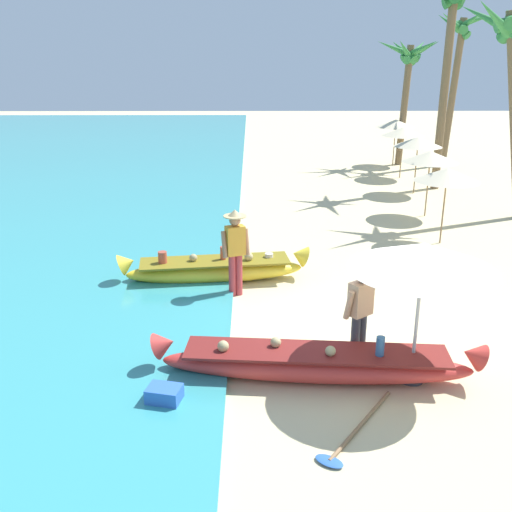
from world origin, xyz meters
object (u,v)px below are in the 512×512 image
object	(u,v)px
person_tourist_customer	(360,310)
palm_tree_mid_cluster	(459,45)
patio_umbrella_large	(423,257)
palm_tree_leaning_seaward	(409,63)
paddle	(352,435)
boat_yellow_midground	(215,269)
cooler_box	(165,397)
palm_tree_tall_inland	(510,48)
boat_red_foreground	(315,364)
palm_tree_far_behind	(452,25)
person_vendor_hatted	(235,247)

from	to	relation	value
person_tourist_customer	palm_tree_mid_cluster	size ratio (longest dim) A/B	0.25
patio_umbrella_large	palm_tree_leaning_seaward	world-z (taller)	palm_tree_leaning_seaward
person_tourist_customer	paddle	world-z (taller)	person_tourist_customer
boat_yellow_midground	patio_umbrella_large	distance (m)	5.33
palm_tree_leaning_seaward	cooler_box	size ratio (longest dim) A/B	11.31
palm_tree_tall_inland	paddle	xyz separation A→B (m)	(-5.65, -10.31, -4.65)
boat_red_foreground	patio_umbrella_large	world-z (taller)	patio_umbrella_large
palm_tree_leaning_seaward	cooler_box	bearing A→B (deg)	-112.83
palm_tree_far_behind	paddle	distance (m)	16.03
patio_umbrella_large	person_vendor_hatted	bearing A→B (deg)	129.53
boat_red_foreground	palm_tree_far_behind	world-z (taller)	palm_tree_far_behind
boat_yellow_midground	palm_tree_leaning_seaward	bearing A→B (deg)	61.87
person_tourist_customer	palm_tree_far_behind	distance (m)	13.90
palm_tree_tall_inland	palm_tree_mid_cluster	bearing A→B (deg)	80.35
palm_tree_tall_inland	paddle	size ratio (longest dim) A/B	3.61
cooler_box	palm_tree_leaning_seaward	bearing A→B (deg)	80.31
patio_umbrella_large	palm_tree_mid_cluster	size ratio (longest dim) A/B	0.35
patio_umbrella_large	palm_tree_mid_cluster	world-z (taller)	palm_tree_mid_cluster
boat_yellow_midground	palm_tree_tall_inland	size ratio (longest dim) A/B	0.68
palm_tree_leaning_seaward	palm_tree_mid_cluster	world-z (taller)	palm_tree_mid_cluster
palm_tree_far_behind	cooler_box	distance (m)	16.38
boat_yellow_midground	palm_tree_mid_cluster	xyz separation A→B (m)	(9.08, 13.23, 4.56)
person_vendor_hatted	palm_tree_leaning_seaward	world-z (taller)	palm_tree_leaning_seaward
palm_tree_leaning_seaward	paddle	distance (m)	19.93
boat_yellow_midground	palm_tree_leaning_seaward	distance (m)	15.76
patio_umbrella_large	palm_tree_mid_cluster	xyz separation A→B (m)	(5.96, 17.21, 2.90)
patio_umbrella_large	palm_tree_far_behind	size ratio (longest dim) A/B	0.31
person_vendor_hatted	cooler_box	size ratio (longest dim) A/B	3.86
boat_yellow_midground	person_vendor_hatted	world-z (taller)	person_vendor_hatted
boat_red_foreground	palm_tree_far_behind	size ratio (longest dim) A/B	0.72
boat_red_foreground	cooler_box	xyz separation A→B (m)	(-2.13, -0.71, -0.10)
boat_red_foreground	boat_yellow_midground	bearing A→B (deg)	113.45
boat_yellow_midground	cooler_box	bearing A→B (deg)	-95.19
person_tourist_customer	palm_tree_far_behind	xyz separation A→B (m)	(4.86, 12.21, 4.53)
person_vendor_hatted	palm_tree_leaning_seaward	xyz separation A→B (m)	(6.75, 14.21, 3.11)
palm_tree_far_behind	boat_red_foreground	bearing A→B (deg)	-113.61
boat_red_foreground	palm_tree_leaning_seaward	xyz separation A→B (m)	(5.50, 17.40, 3.88)
palm_tree_leaning_seaward	palm_tree_mid_cluster	xyz separation A→B (m)	(1.88, -0.24, 0.70)
boat_yellow_midground	person_tourist_customer	world-z (taller)	person_tourist_customer
palm_tree_mid_cluster	cooler_box	distance (m)	20.77
person_vendor_hatted	patio_umbrella_large	distance (m)	4.30
boat_red_foreground	palm_tree_leaning_seaward	distance (m)	18.66
person_tourist_customer	boat_yellow_midground	bearing A→B (deg)	125.62
patio_umbrella_large	palm_tree_leaning_seaward	distance (m)	18.06
palm_tree_mid_cluster	paddle	bearing A→B (deg)	-110.81
boat_red_foreground	person_vendor_hatted	bearing A→B (deg)	111.43
boat_red_foreground	boat_yellow_midground	xyz separation A→B (m)	(-1.71, 3.93, 0.01)
boat_red_foreground	patio_umbrella_large	size ratio (longest dim) A/B	2.29
cooler_box	palm_tree_mid_cluster	bearing A→B (deg)	75.13
person_vendor_hatted	cooler_box	distance (m)	4.09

